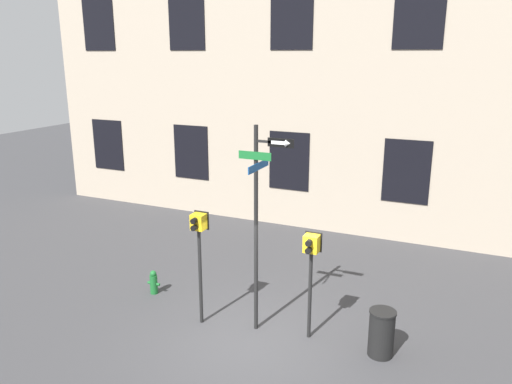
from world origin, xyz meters
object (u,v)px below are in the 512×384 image
(fire_hydrant, at_px, (154,282))
(trash_bin, at_px, (381,333))
(pedestrian_signal_left, at_px, (199,239))
(pedestrian_signal_right, at_px, (311,257))
(street_sign_pole, at_px, (259,215))

(fire_hydrant, distance_m, trash_bin, 5.92)
(trash_bin, bearing_deg, fire_hydrant, 176.30)
(fire_hydrant, height_order, trash_bin, trash_bin)
(pedestrian_signal_left, height_order, pedestrian_signal_right, pedestrian_signal_left)
(pedestrian_signal_left, relative_size, trash_bin, 2.66)
(street_sign_pole, distance_m, pedestrian_signal_left, 1.51)
(pedestrian_signal_right, height_order, trash_bin, pedestrian_signal_right)
(street_sign_pole, bearing_deg, pedestrian_signal_right, 7.36)
(pedestrian_signal_left, height_order, trash_bin, pedestrian_signal_left)
(pedestrian_signal_left, bearing_deg, pedestrian_signal_right, 9.64)
(street_sign_pole, xyz_separation_m, fire_hydrant, (-3.20, 0.49, -2.42))
(pedestrian_signal_left, distance_m, pedestrian_signal_right, 2.51)
(pedestrian_signal_left, relative_size, pedestrian_signal_right, 1.11)
(street_sign_pole, distance_m, fire_hydrant, 4.04)
(pedestrian_signal_right, distance_m, fire_hydrant, 4.63)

